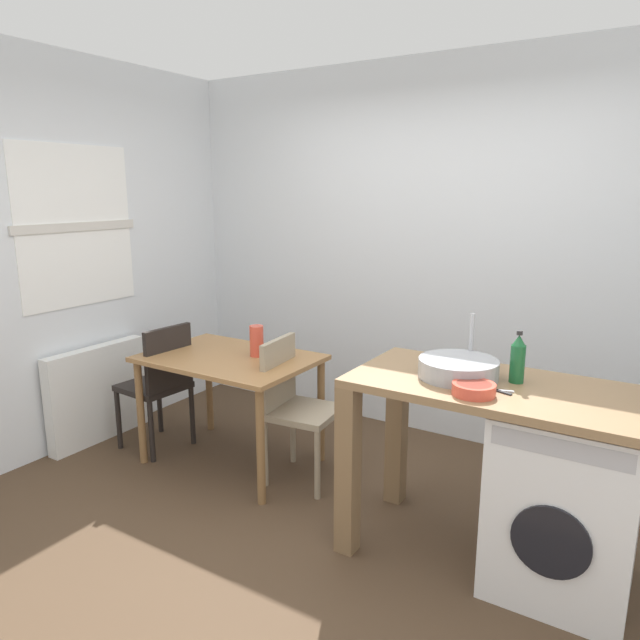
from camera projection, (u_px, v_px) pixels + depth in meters
The scene contains 15 objects.
ground_plane at pixel (308, 545), 3.01m from camera, with size 5.46×5.46×0.00m, color #4C3826.
wall_back at pixel (440, 254), 4.17m from camera, with size 4.60×0.10×2.70m, color silver.
wall_window_side at pixel (34, 259), 3.83m from camera, with size 0.12×3.80×2.70m.
radiator at pixel (98, 394), 4.23m from camera, with size 0.10×0.80×0.70m, color white.
dining_table at pixel (230, 370), 3.81m from camera, with size 1.10×0.76×0.74m.
chair_person_seat at pixel (160, 380), 4.03m from camera, with size 0.43×0.43×0.90m.
chair_opposite at pixel (294, 402), 3.63m from camera, with size 0.44×0.44×0.90m.
kitchen_counter at pixel (466, 410), 2.80m from camera, with size 1.50×0.68×0.92m.
washing_machine at pixel (565, 500), 2.63m from camera, with size 0.60×0.61×0.86m.
sink_basin at pixel (458, 368), 2.78m from camera, with size 0.38×0.38×0.09m, color #9EA0A5.
tap at pixel (471, 341), 2.91m from camera, with size 0.02×0.02×0.28m, color #B2B2B7.
bottle_tall_green at pixel (518, 359), 2.69m from camera, with size 0.07×0.07×0.25m.
mixing_bowl at pixel (474, 388), 2.55m from camera, with size 0.19×0.19×0.05m.
vase at pixel (257, 341), 3.77m from camera, with size 0.09×0.09×0.20m, color #D84C38.
scissors at pixel (497, 390), 2.60m from camera, with size 0.15×0.06×0.01m.
Camera 1 is at (1.47, -2.25, 1.80)m, focal length 32.64 mm.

